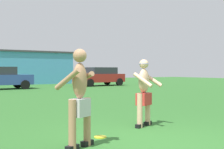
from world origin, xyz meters
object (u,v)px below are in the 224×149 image
player_in_red (144,90)px  car_red_near_post (100,76)px  player_near (80,96)px  frisbee (100,137)px

player_in_red → car_red_near_post: size_ratio=0.37×
player_near → frisbee: (0.73, 0.51, -0.89)m
player_in_red → car_red_near_post: (9.06, 17.10, -0.06)m
frisbee → car_red_near_post: 20.54m
player_in_red → car_red_near_post: 19.35m
player_near → car_red_near_post: (11.31, 18.09, -0.08)m
player_near → car_red_near_post: player_near is taller
player_near → frisbee: player_near is taller
player_near → player_in_red: (2.25, 0.99, -0.02)m
player_near → car_red_near_post: bearing=58.0°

